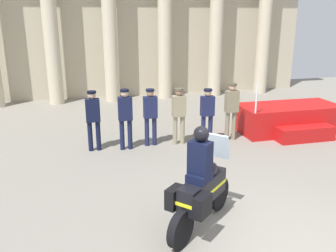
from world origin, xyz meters
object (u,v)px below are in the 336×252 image
(officer_in_row_4, at_px, (207,111))
(officer_in_row_5, at_px, (232,107))
(officer_in_row_3, at_px, (179,112))
(motorcycle_with_rider, at_px, (201,187))
(officer_in_row_0, at_px, (93,116))
(officer_in_row_1, at_px, (125,115))
(reviewing_stand, at_px, (289,119))
(officer_in_row_2, at_px, (150,113))

(officer_in_row_4, relative_size, officer_in_row_5, 0.94)
(officer_in_row_3, bearing_deg, officer_in_row_4, 173.19)
(officer_in_row_3, distance_m, motorcycle_with_rider, 4.42)
(officer_in_row_0, distance_m, officer_in_row_3, 2.41)
(officer_in_row_4, bearing_deg, officer_in_row_1, -0.33)
(officer_in_row_0, relative_size, officer_in_row_1, 0.98)
(officer_in_row_0, xyz_separation_m, officer_in_row_3, (2.41, -0.05, -0.02))
(reviewing_stand, xyz_separation_m, officer_in_row_4, (-2.93, -0.34, 0.54))
(officer_in_row_1, bearing_deg, officer_in_row_2, -168.05)
(officer_in_row_0, distance_m, officer_in_row_1, 0.87)
(officer_in_row_1, height_order, officer_in_row_2, officer_in_row_1)
(officer_in_row_3, height_order, officer_in_row_5, officer_in_row_5)
(officer_in_row_0, bearing_deg, officer_in_row_1, 172.52)
(officer_in_row_4, xyz_separation_m, officer_in_row_5, (0.78, 0.07, 0.07))
(officer_in_row_0, distance_m, officer_in_row_4, 3.24)
(officer_in_row_3, bearing_deg, officer_in_row_5, 179.07)
(reviewing_stand, distance_m, officer_in_row_2, 4.61)
(officer_in_row_1, xyz_separation_m, officer_in_row_3, (1.55, 0.07, -0.03))
(officer_in_row_2, relative_size, officer_in_row_3, 1.00)
(motorcycle_with_rider, bearing_deg, officer_in_row_2, 46.83)
(reviewing_stand, relative_size, officer_in_row_0, 1.90)
(officer_in_row_0, distance_m, motorcycle_with_rider, 4.66)
(officer_in_row_1, height_order, motorcycle_with_rider, motorcycle_with_rider)
(officer_in_row_3, distance_m, officer_in_row_5, 1.60)
(officer_in_row_5, bearing_deg, officer_in_row_3, -0.93)
(officer_in_row_0, height_order, motorcycle_with_rider, motorcycle_with_rider)
(motorcycle_with_rider, bearing_deg, officer_in_row_1, 56.56)
(officer_in_row_1, bearing_deg, motorcycle_with_rider, 99.98)
(reviewing_stand, height_order, officer_in_row_4, reviewing_stand)
(officer_in_row_2, bearing_deg, officer_in_row_1, 11.95)
(officer_in_row_3, bearing_deg, reviewing_stand, -176.02)
(reviewing_stand, xyz_separation_m, motorcycle_with_rider, (-4.58, -4.57, 0.38))
(officer_in_row_5, bearing_deg, officer_in_row_4, 5.28)
(officer_in_row_1, height_order, officer_in_row_4, officer_in_row_1)
(reviewing_stand, height_order, motorcycle_with_rider, motorcycle_with_rider)
(officer_in_row_3, bearing_deg, officer_in_row_0, -0.69)
(officer_in_row_1, bearing_deg, officer_in_row_3, -176.88)
(officer_in_row_4, bearing_deg, officer_in_row_0, -2.25)
(officer_in_row_2, height_order, officer_in_row_5, officer_in_row_5)
(officer_in_row_0, relative_size, officer_in_row_5, 0.98)
(officer_in_row_2, height_order, motorcycle_with_rider, motorcycle_with_rider)
(officer_in_row_2, bearing_deg, motorcycle_with_rider, 90.24)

